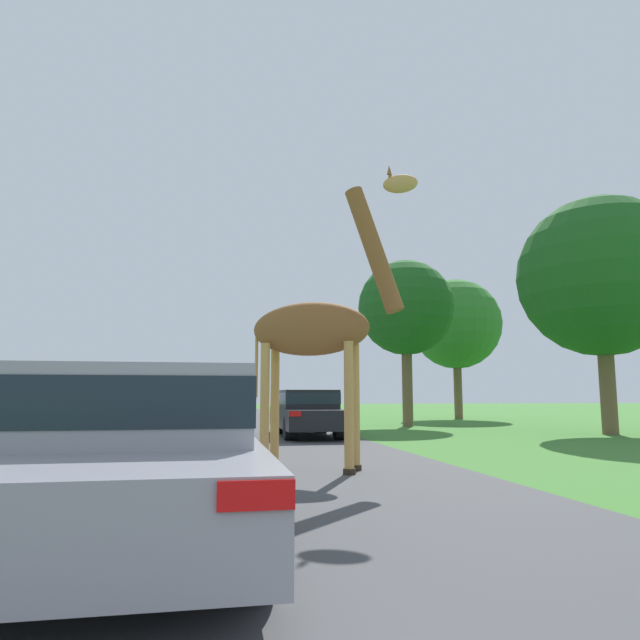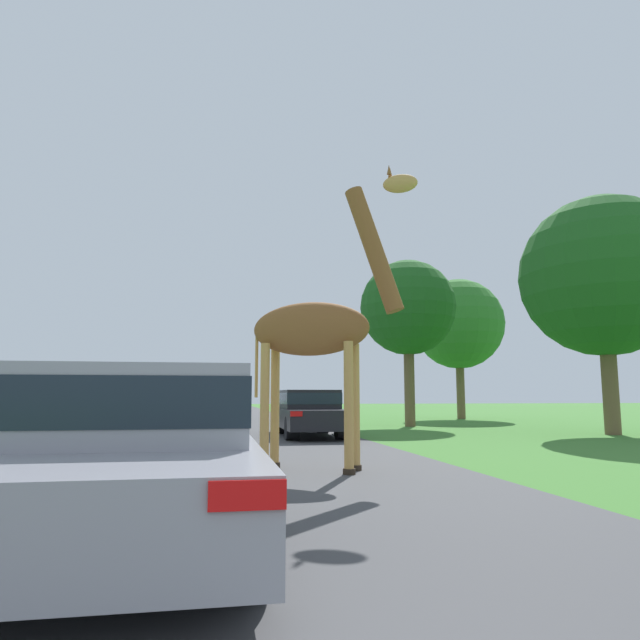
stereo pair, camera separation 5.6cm
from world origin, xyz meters
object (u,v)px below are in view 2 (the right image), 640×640
at_px(giraffe_near_road, 321,325).
at_px(tree_left_edge, 459,324).
at_px(car_queue_right, 159,406).
at_px(car_verge_right, 200,406).
at_px(tree_centre_back, 603,276).
at_px(car_lead_maroon, 133,450).
at_px(tree_right_cluster, 408,308).
at_px(car_queue_left, 309,411).
at_px(car_far_ahead, 112,411).

relative_size(giraffe_near_road, tree_left_edge, 0.68).
height_order(giraffe_near_road, car_queue_right, giraffe_near_road).
height_order(car_queue_right, tree_left_edge, tree_left_edge).
height_order(giraffe_near_road, tree_left_edge, tree_left_edge).
height_order(car_queue_right, car_verge_right, car_queue_right).
height_order(giraffe_near_road, car_verge_right, giraffe_near_road).
height_order(car_verge_right, tree_centre_back, tree_centre_back).
distance_m(car_lead_maroon, tree_right_cluster, 18.47).
distance_m(car_queue_right, tree_right_cluster, 10.04).
relative_size(car_lead_maroon, tree_right_cluster, 0.70).
bearing_deg(car_verge_right, car_queue_left, -72.57).
bearing_deg(car_far_ahead, tree_right_cluster, 28.16).
bearing_deg(car_verge_right, tree_right_cluster, -38.30).
bearing_deg(car_verge_right, car_lead_maroon, -89.91).
bearing_deg(giraffe_near_road, car_queue_left, -162.09).
bearing_deg(car_lead_maroon, giraffe_near_road, 60.22).
bearing_deg(giraffe_near_road, car_lead_maroon, -4.11).
bearing_deg(tree_left_edge, car_verge_right, 179.80).
xyz_separation_m(car_verge_right, tree_left_edge, (13.00, -0.05, 4.13)).
relative_size(car_lead_maroon, tree_left_edge, 0.63).
relative_size(car_verge_right, tree_left_edge, 0.63).
bearing_deg(car_verge_right, car_queue_right, -100.32).
bearing_deg(giraffe_near_road, tree_right_cluster, -179.53).
xyz_separation_m(giraffe_near_road, car_far_ahead, (-4.30, 6.77, -1.54)).
bearing_deg(car_queue_left, tree_centre_back, -6.36).
distance_m(car_lead_maroon, car_queue_left, 12.19).
bearing_deg(tree_centre_back, tree_right_cluster, 129.47).
bearing_deg(tree_centre_back, giraffe_near_road, -146.98).
xyz_separation_m(giraffe_near_road, car_verge_right, (-2.35, 18.50, -1.61)).
height_order(car_queue_right, car_far_ahead, car_queue_right).
bearing_deg(tree_right_cluster, giraffe_near_road, -115.21).
relative_size(tree_left_edge, tree_right_cluster, 1.11).
height_order(car_lead_maroon, tree_centre_back, tree_centre_back).
distance_m(car_lead_maroon, car_queue_right, 15.85).
bearing_deg(car_far_ahead, giraffe_near_road, -57.62).
distance_m(car_far_ahead, tree_right_cluster, 11.97).
xyz_separation_m(car_verge_right, tree_centre_back, (12.58, -11.85, 4.19)).
height_order(tree_centre_back, tree_right_cluster, tree_centre_back).
distance_m(car_queue_right, car_far_ahead, 5.02).
relative_size(car_lead_maroon, car_verge_right, 1.00).
xyz_separation_m(car_lead_maroon, tree_left_edge, (12.96, 22.50, 4.09)).
bearing_deg(tree_centre_back, car_far_ahead, 179.49).
distance_m(car_far_ahead, tree_centre_back, 15.09).
xyz_separation_m(car_queue_left, car_verge_right, (-3.40, 10.83, -0.02)).
bearing_deg(car_lead_maroon, car_far_ahead, 100.35).
relative_size(car_queue_left, tree_centre_back, 0.64).
xyz_separation_m(giraffe_near_road, car_lead_maroon, (-2.32, -4.05, -1.57)).
relative_size(car_queue_right, car_far_ahead, 0.99).
bearing_deg(car_verge_right, tree_left_edge, -0.20).
distance_m(car_queue_left, car_far_ahead, 5.42).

